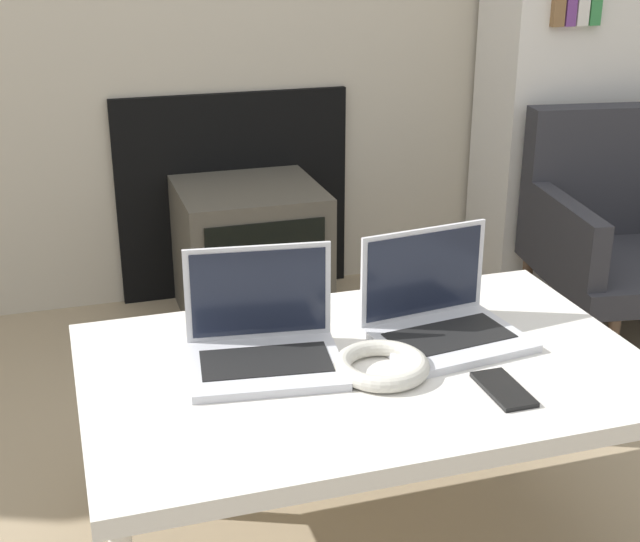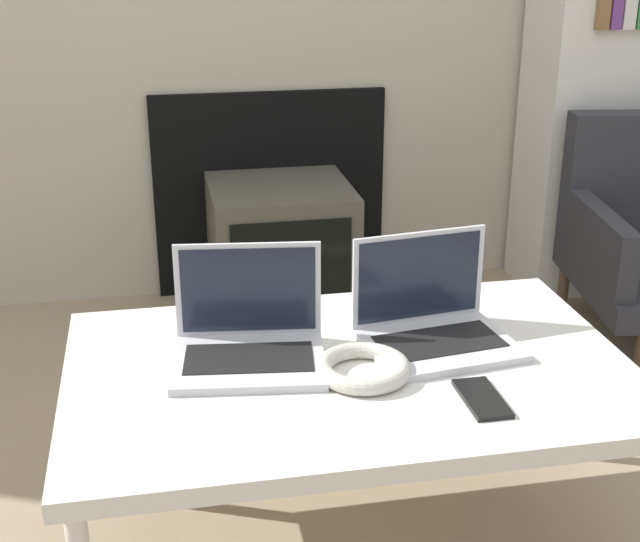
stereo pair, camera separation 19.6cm
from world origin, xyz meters
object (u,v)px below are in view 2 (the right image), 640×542
Objects in this scene: laptop_right at (432,321)px; headphones at (363,368)px; laptop_left at (249,336)px; tv at (281,251)px; phone at (482,398)px.

laptop_right is 1.75× the size of headphones.
laptop_left is 0.70× the size of tv.
tv is at bearing 88.29° from headphones.
tv is (-0.13, 1.18, -0.27)m from laptop_right.
headphones is at bearing -152.71° from laptop_right.
laptop_right is at bearing 34.73° from headphones.
phone is at bearing -25.62° from laptop_left.
phone is 1.46m from tv.
headphones reaches higher than tv.
laptop_left is 1.23m from tv.
tv is at bearing 89.00° from laptop_right.
phone is at bearing -84.09° from tv.
headphones is 0.40× the size of tv.
phone is (0.01, -0.25, -0.04)m from laptop_right.
laptop_left reaches higher than headphones.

